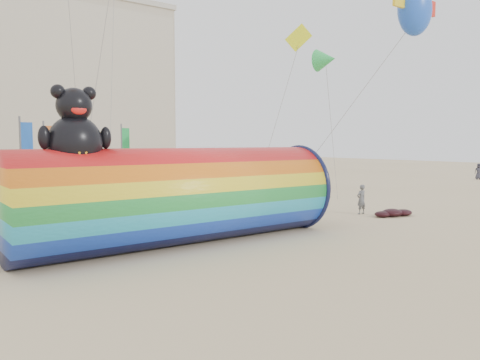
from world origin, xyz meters
TOP-DOWN VIEW (x-y plane):
  - ground at (0.00, 0.00)m, footprint 160.00×160.00m
  - windsock_assembly at (-1.69, 2.32)m, footprint 12.67×3.86m
  - kite_handler at (9.78, 2.94)m, footprint 0.61×0.42m
  - fabric_bundle at (10.62, 1.46)m, footprint 2.62×1.35m
  - festival_banners at (-1.72, 15.75)m, footprint 8.55×6.34m

SIDE VIEW (x-z plane):
  - ground at x=0.00m, z-range 0.00..0.00m
  - fabric_bundle at x=10.62m, z-range -0.03..0.37m
  - kite_handler at x=9.78m, z-range 0.00..1.61m
  - windsock_assembly at x=-1.69m, z-range -0.98..4.86m
  - festival_banners at x=-1.72m, z-range 0.04..5.24m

